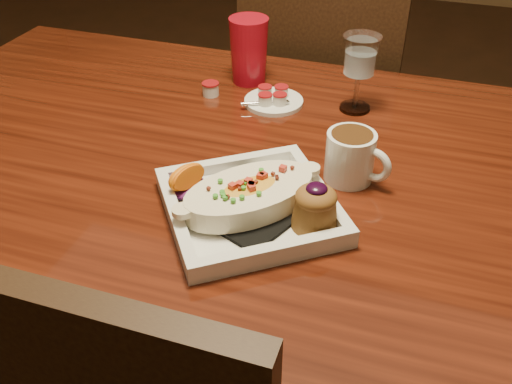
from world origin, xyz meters
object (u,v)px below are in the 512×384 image
(chair_far, at_px, (322,118))
(coffee_mug, at_px, (352,155))
(table, at_px, (249,206))
(red_tumbler, at_px, (249,51))
(goblet, at_px, (360,60))
(plate, at_px, (256,201))
(saucer, at_px, (273,99))

(chair_far, relative_size, coffee_mug, 8.39)
(table, distance_m, coffee_mug, 0.22)
(red_tumbler, bearing_deg, table, -71.07)
(goblet, bearing_deg, chair_far, 109.84)
(plate, relative_size, coffee_mug, 3.07)
(goblet, distance_m, saucer, 0.19)
(plate, height_order, coffee_mug, same)
(saucer, bearing_deg, red_tumbler, 132.64)
(saucer, bearing_deg, coffee_mug, -47.28)
(goblet, relative_size, saucer, 1.27)
(table, bearing_deg, chair_far, 90.00)
(coffee_mug, relative_size, goblet, 0.73)
(red_tumbler, bearing_deg, saucer, -47.36)
(goblet, bearing_deg, coffee_mug, -81.64)
(chair_far, relative_size, goblet, 6.15)
(plate, xyz_separation_m, saucer, (-0.08, 0.36, -0.02))
(coffee_mug, bearing_deg, goblet, 115.18)
(table, height_order, coffee_mug, coffee_mug)
(coffee_mug, bearing_deg, table, -162.31)
(chair_far, bearing_deg, plate, 94.34)
(chair_far, bearing_deg, table, 90.00)
(table, relative_size, chair_far, 1.61)
(plate, bearing_deg, chair_far, 58.00)
(plate, bearing_deg, goblet, 41.97)
(coffee_mug, distance_m, saucer, 0.29)
(red_tumbler, bearing_deg, coffee_mug, -47.30)
(plate, bearing_deg, coffee_mug, 14.41)
(plate, distance_m, goblet, 0.40)
(chair_far, bearing_deg, coffee_mug, 105.51)
(goblet, bearing_deg, saucer, -169.64)
(plate, height_order, goblet, goblet)
(coffee_mug, height_order, saucer, coffee_mug)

